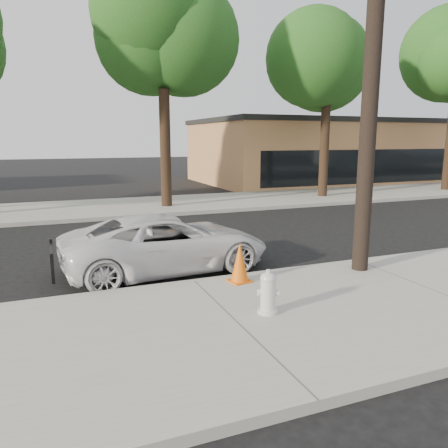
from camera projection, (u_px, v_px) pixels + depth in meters
The scene contains 11 objects.
ground at pixel (167, 261), 10.69m from camera, with size 120.00×120.00×0.00m, color black.
near_sidewalk at pixel (237, 327), 6.76m from camera, with size 90.00×4.40×0.15m, color gray.
far_sidewalk at pixel (117, 208), 18.42m from camera, with size 90.00×5.00×0.15m, color gray.
curb_near at pixel (194, 284), 8.76m from camera, with size 90.00×0.12×0.16m, color #9E9B93.
building_main at pixel (331, 152), 30.71m from camera, with size 18.00×10.00×4.00m, color #B4844B.
utility_pole at pixel (373, 48), 8.63m from camera, with size 1.40×0.34×9.00m.
tree_c at pixel (169, 36), 17.12m from camera, with size 4.96×4.80×9.55m.
tree_d at pixel (333, 64), 20.42m from camera, with size 4.50×4.35×8.75m.
police_cruiser at pixel (167, 243), 9.78m from camera, with size 2.13×4.62×1.28m, color silver.
fire_hydrant at pixel (268, 293), 7.06m from camera, with size 0.37×0.33×0.68m.
traffic_cone at pixel (240, 263), 8.61m from camera, with size 0.48×0.48×0.79m.
Camera 1 is at (-2.54, -10.09, 2.94)m, focal length 35.00 mm.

